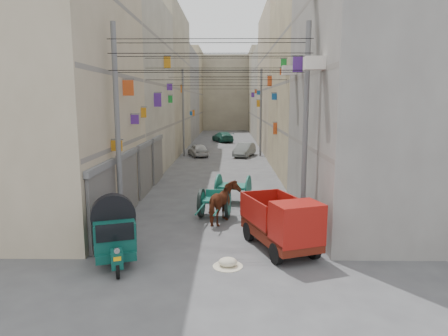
{
  "coord_description": "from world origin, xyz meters",
  "views": [
    {
      "loc": [
        0.71,
        -9.29,
        5.1
      ],
      "look_at": [
        0.49,
        6.5,
        2.45
      ],
      "focal_mm": 32.0,
      "sensor_mm": 36.0,
      "label": 1
    }
  ],
  "objects_px": {
    "auto_rickshaw": "(114,232)",
    "distant_car_white": "(198,150)",
    "horse": "(224,203)",
    "second_cart": "(233,188)",
    "feed_sack": "(228,262)",
    "tonga_cart": "(214,203)",
    "distant_car_grey": "(244,150)",
    "mini_truck": "(285,227)",
    "distant_car_green": "(223,137)"
  },
  "relations": [
    {
      "from": "feed_sack",
      "to": "horse",
      "type": "distance_m",
      "value": 4.57
    },
    {
      "from": "second_cart",
      "to": "distant_car_white",
      "type": "relative_size",
      "value": 0.55
    },
    {
      "from": "distant_car_white",
      "to": "distant_car_green",
      "type": "bearing_deg",
      "value": -117.32
    },
    {
      "from": "horse",
      "to": "distant_car_white",
      "type": "distance_m",
      "value": 20.88
    },
    {
      "from": "mini_truck",
      "to": "horse",
      "type": "relative_size",
      "value": 1.86
    },
    {
      "from": "auto_rickshaw",
      "to": "distant_car_white",
      "type": "distance_m",
      "value": 24.95
    },
    {
      "from": "tonga_cart",
      "to": "distant_car_green",
      "type": "bearing_deg",
      "value": 98.34
    },
    {
      "from": "second_cart",
      "to": "feed_sack",
      "type": "distance_m",
      "value": 8.0
    },
    {
      "from": "horse",
      "to": "feed_sack",
      "type": "bearing_deg",
      "value": 111.83
    },
    {
      "from": "auto_rickshaw",
      "to": "distant_car_grey",
      "type": "xyz_separation_m",
      "value": [
        5.05,
        24.94,
        -0.38
      ]
    },
    {
      "from": "second_cart",
      "to": "distant_car_green",
      "type": "distance_m",
      "value": 30.69
    },
    {
      "from": "auto_rickshaw",
      "to": "tonga_cart",
      "type": "relative_size",
      "value": 0.85
    },
    {
      "from": "distant_car_white",
      "to": "horse",
      "type": "bearing_deg",
      "value": 79.01
    },
    {
      "from": "auto_rickshaw",
      "to": "second_cart",
      "type": "bearing_deg",
      "value": 44.38
    },
    {
      "from": "tonga_cart",
      "to": "second_cart",
      "type": "height_order",
      "value": "second_cart"
    },
    {
      "from": "tonga_cart",
      "to": "distant_car_white",
      "type": "relative_size",
      "value": 0.84
    },
    {
      "from": "tonga_cart",
      "to": "distant_car_grey",
      "type": "distance_m",
      "value": 20.0
    },
    {
      "from": "auto_rickshaw",
      "to": "distant_car_green",
      "type": "distance_m",
      "value": 38.47
    },
    {
      "from": "auto_rickshaw",
      "to": "tonga_cart",
      "type": "bearing_deg",
      "value": 40.27
    },
    {
      "from": "feed_sack",
      "to": "horse",
      "type": "bearing_deg",
      "value": 92.38
    },
    {
      "from": "mini_truck",
      "to": "distant_car_grey",
      "type": "xyz_separation_m",
      "value": [
        -0.47,
        24.08,
        -0.31
      ]
    },
    {
      "from": "mini_truck",
      "to": "horse",
      "type": "distance_m",
      "value": 3.98
    },
    {
      "from": "mini_truck",
      "to": "distant_car_green",
      "type": "height_order",
      "value": "mini_truck"
    },
    {
      "from": "distant_car_white",
      "to": "distant_car_green",
      "type": "relative_size",
      "value": 0.8
    },
    {
      "from": "second_cart",
      "to": "auto_rickshaw",
      "type": "bearing_deg",
      "value": -102.91
    },
    {
      "from": "mini_truck",
      "to": "distant_car_green",
      "type": "bearing_deg",
      "value": 74.44
    },
    {
      "from": "horse",
      "to": "auto_rickshaw",
      "type": "bearing_deg",
      "value": 70.55
    },
    {
      "from": "auto_rickshaw",
      "to": "distant_car_grey",
      "type": "height_order",
      "value": "auto_rickshaw"
    },
    {
      "from": "tonga_cart",
      "to": "distant_car_white",
      "type": "height_order",
      "value": "tonga_cart"
    },
    {
      "from": "second_cart",
      "to": "distant_car_green",
      "type": "xyz_separation_m",
      "value": [
        -1.05,
        30.67,
        -0.13
      ]
    },
    {
      "from": "distant_car_white",
      "to": "distant_car_green",
      "type": "height_order",
      "value": "distant_car_green"
    },
    {
      "from": "second_cart",
      "to": "tonga_cart",
      "type": "bearing_deg",
      "value": -94.24
    },
    {
      "from": "auto_rickshaw",
      "to": "second_cart",
      "type": "distance_m",
      "value": 8.61
    },
    {
      "from": "distant_car_white",
      "to": "distant_car_grey",
      "type": "height_order",
      "value": "distant_car_grey"
    },
    {
      "from": "tonga_cart",
      "to": "distant_car_white",
      "type": "distance_m",
      "value": 20.02
    },
    {
      "from": "auto_rickshaw",
      "to": "feed_sack",
      "type": "xyz_separation_m",
      "value": [
        3.61,
        -0.28,
        -0.86
      ]
    },
    {
      "from": "second_cart",
      "to": "distant_car_white",
      "type": "xyz_separation_m",
      "value": [
        -3.14,
        17.24,
        -0.17
      ]
    },
    {
      "from": "auto_rickshaw",
      "to": "horse",
      "type": "relative_size",
      "value": 1.23
    },
    {
      "from": "horse",
      "to": "distant_car_grey",
      "type": "distance_m",
      "value": 20.77
    },
    {
      "from": "horse",
      "to": "second_cart",
      "type": "bearing_deg",
      "value": -77.57
    },
    {
      "from": "mini_truck",
      "to": "second_cart",
      "type": "xyz_separation_m",
      "value": [
        -1.67,
        6.84,
        -0.17
      ]
    },
    {
      "from": "feed_sack",
      "to": "distant_car_grey",
      "type": "xyz_separation_m",
      "value": [
        1.44,
        25.22,
        0.48
      ]
    },
    {
      "from": "tonga_cart",
      "to": "mini_truck",
      "type": "bearing_deg",
      "value": -50.88
    },
    {
      "from": "horse",
      "to": "distant_car_green",
      "type": "xyz_separation_m",
      "value": [
        -0.63,
        34.13,
        -0.22
      ]
    },
    {
      "from": "distant_car_grey",
      "to": "horse",
      "type": "bearing_deg",
      "value": -77.67
    },
    {
      "from": "mini_truck",
      "to": "distant_car_white",
      "type": "bearing_deg",
      "value": 81.6
    },
    {
      "from": "tonga_cart",
      "to": "distant_car_grey",
      "type": "relative_size",
      "value": 0.78
    },
    {
      "from": "distant_car_grey",
      "to": "distant_car_green",
      "type": "distance_m",
      "value": 13.61
    },
    {
      "from": "mini_truck",
      "to": "feed_sack",
      "type": "relative_size",
      "value": 6.45
    },
    {
      "from": "feed_sack",
      "to": "distant_car_grey",
      "type": "height_order",
      "value": "distant_car_grey"
    }
  ]
}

